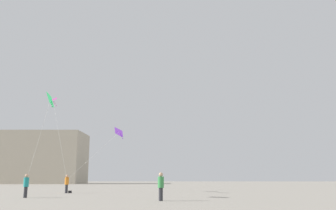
{
  "coord_description": "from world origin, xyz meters",
  "views": [
    {
      "loc": [
        0.32,
        -5.09,
        1.51
      ],
      "look_at": [
        0.0,
        15.76,
        5.8
      ],
      "focal_mm": 37.9,
      "sensor_mm": 36.0,
      "label": 1
    }
  ],
  "objects_px": {
    "person_in_orange": "(67,183)",
    "kite_emerald_delta": "(51,100)",
    "person_in_teal": "(26,185)",
    "person_in_green": "(161,185)",
    "kite_violet_delta": "(119,133)",
    "handbag_beside_flyer": "(70,192)",
    "building_left_hall": "(34,158)",
    "kite_magenta_delta": "(53,101)"
  },
  "relations": [
    {
      "from": "person_in_orange",
      "to": "kite_emerald_delta",
      "type": "distance_m",
      "value": 10.79
    },
    {
      "from": "person_in_teal",
      "to": "person_in_green",
      "type": "bearing_deg",
      "value": -63.1
    },
    {
      "from": "person_in_green",
      "to": "kite_violet_delta",
      "type": "xyz_separation_m",
      "value": [
        -4.86,
        12.42,
        5.11
      ]
    },
    {
      "from": "kite_violet_delta",
      "to": "kite_emerald_delta",
      "type": "relative_size",
      "value": 0.84
    },
    {
      "from": "person_in_orange",
      "to": "kite_emerald_delta",
      "type": "relative_size",
      "value": 0.26
    },
    {
      "from": "kite_emerald_delta",
      "to": "handbag_beside_flyer",
      "type": "relative_size",
      "value": 21.62
    },
    {
      "from": "person_in_teal",
      "to": "building_left_hall",
      "type": "relative_size",
      "value": 0.07
    },
    {
      "from": "kite_violet_delta",
      "to": "handbag_beside_flyer",
      "type": "height_order",
      "value": "kite_violet_delta"
    },
    {
      "from": "building_left_hall",
      "to": "kite_magenta_delta",
      "type": "bearing_deg",
      "value": -67.07
    },
    {
      "from": "building_left_hall",
      "to": "handbag_beside_flyer",
      "type": "height_order",
      "value": "building_left_hall"
    },
    {
      "from": "person_in_green",
      "to": "kite_violet_delta",
      "type": "relative_size",
      "value": 0.32
    },
    {
      "from": "person_in_green",
      "to": "kite_violet_delta",
      "type": "bearing_deg",
      "value": 22.44
    },
    {
      "from": "person_in_orange",
      "to": "person_in_teal",
      "type": "height_order",
      "value": "person_in_orange"
    },
    {
      "from": "person_in_orange",
      "to": "kite_magenta_delta",
      "type": "height_order",
      "value": "kite_magenta_delta"
    },
    {
      "from": "kite_emerald_delta",
      "to": "handbag_beside_flyer",
      "type": "bearing_deg",
      "value": 93.12
    },
    {
      "from": "person_in_orange",
      "to": "kite_emerald_delta",
      "type": "bearing_deg",
      "value": -2.93
    },
    {
      "from": "kite_emerald_delta",
      "to": "person_in_orange",
      "type": "bearing_deg",
      "value": 95.52
    },
    {
      "from": "kite_violet_delta",
      "to": "kite_emerald_delta",
      "type": "xyz_separation_m",
      "value": [
        -4.24,
        -8.81,
        1.54
      ]
    },
    {
      "from": "kite_magenta_delta",
      "to": "building_left_hall",
      "type": "distance_m",
      "value": 60.39
    },
    {
      "from": "kite_violet_delta",
      "to": "person_in_teal",
      "type": "bearing_deg",
      "value": -123.0
    },
    {
      "from": "person_in_orange",
      "to": "building_left_hall",
      "type": "xyz_separation_m",
      "value": [
        -26.55,
        58.73,
        5.7
      ]
    },
    {
      "from": "handbag_beside_flyer",
      "to": "kite_magenta_delta",
      "type": "bearing_deg",
      "value": 137.67
    },
    {
      "from": "kite_emerald_delta",
      "to": "person_in_green",
      "type": "bearing_deg",
      "value": -21.61
    },
    {
      "from": "kite_emerald_delta",
      "to": "person_in_teal",
      "type": "bearing_deg",
      "value": 179.78
    },
    {
      "from": "person_in_green",
      "to": "building_left_hall",
      "type": "relative_size",
      "value": 0.07
    },
    {
      "from": "person_in_green",
      "to": "kite_magenta_delta",
      "type": "xyz_separation_m",
      "value": [
        -12.98,
        15.26,
        9.11
      ]
    },
    {
      "from": "person_in_green",
      "to": "handbag_beside_flyer",
      "type": "bearing_deg",
      "value": 39.29
    },
    {
      "from": "person_in_green",
      "to": "kite_magenta_delta",
      "type": "bearing_deg",
      "value": 41.46
    },
    {
      "from": "person_in_teal",
      "to": "person_in_green",
      "type": "relative_size",
      "value": 0.97
    },
    {
      "from": "kite_violet_delta",
      "to": "handbag_beside_flyer",
      "type": "relative_size",
      "value": 18.11
    },
    {
      "from": "person_in_teal",
      "to": "kite_magenta_delta",
      "type": "bearing_deg",
      "value": 57.4
    },
    {
      "from": "person_in_green",
      "to": "kite_emerald_delta",
      "type": "height_order",
      "value": "kite_emerald_delta"
    },
    {
      "from": "kite_violet_delta",
      "to": "person_in_green",
      "type": "bearing_deg",
      "value": -68.64
    },
    {
      "from": "person_in_teal",
      "to": "person_in_green",
      "type": "xyz_separation_m",
      "value": [
        10.57,
        -3.61,
        0.03
      ]
    },
    {
      "from": "kite_violet_delta",
      "to": "building_left_hall",
      "type": "relative_size",
      "value": 0.22
    },
    {
      "from": "kite_magenta_delta",
      "to": "handbag_beside_flyer",
      "type": "bearing_deg",
      "value": -42.33
    },
    {
      "from": "kite_magenta_delta",
      "to": "handbag_beside_flyer",
      "type": "distance_m",
      "value": 11.02
    },
    {
      "from": "person_in_orange",
      "to": "person_in_teal",
      "type": "bearing_deg",
      "value": -12.91
    },
    {
      "from": "handbag_beside_flyer",
      "to": "kite_violet_delta",
      "type": "bearing_deg",
      "value": 3.2
    },
    {
      "from": "kite_violet_delta",
      "to": "kite_emerald_delta",
      "type": "bearing_deg",
      "value": -115.71
    },
    {
      "from": "person_in_orange",
      "to": "kite_magenta_delta",
      "type": "relative_size",
      "value": 0.2
    },
    {
      "from": "kite_violet_delta",
      "to": "building_left_hall",
      "type": "bearing_deg",
      "value": 118.44
    }
  ]
}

